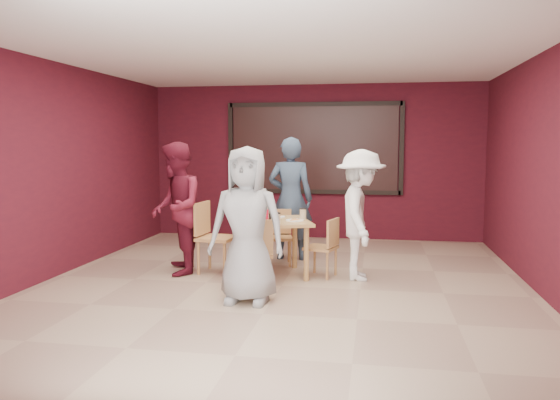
% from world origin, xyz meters
% --- Properties ---
extents(floor, '(7.00, 7.00, 0.00)m').
position_xyz_m(floor, '(0.00, 0.00, 0.00)').
color(floor, tan).
rests_on(floor, ground).
extents(window_blinds, '(3.00, 0.02, 1.50)m').
position_xyz_m(window_blinds, '(0.00, 3.45, 1.65)').
color(window_blinds, black).
extents(dining_table, '(1.19, 1.19, 0.89)m').
position_xyz_m(dining_table, '(-0.21, 0.52, 0.65)').
color(dining_table, tan).
rests_on(dining_table, floor).
extents(chair_front, '(0.50, 0.50, 0.86)m').
position_xyz_m(chair_front, '(-0.27, -0.25, 0.49)').
color(chair_front, '#AB7442').
rests_on(chair_front, floor).
extents(chair_back, '(0.45, 0.45, 0.78)m').
position_xyz_m(chair_back, '(-0.26, 1.23, 0.44)').
color(chair_back, '#AB7442').
rests_on(chair_back, floor).
extents(chair_left, '(0.51, 0.51, 0.95)m').
position_xyz_m(chair_left, '(-1.06, 0.54, 0.54)').
color(chair_left, '#AB7442').
rests_on(chair_left, floor).
extents(chair_right, '(0.46, 0.46, 0.77)m').
position_xyz_m(chair_right, '(0.49, 0.54, 0.44)').
color(chair_right, '#AB7442').
rests_on(chair_right, floor).
extents(diner_front, '(0.86, 0.58, 1.71)m').
position_xyz_m(diner_front, '(-0.25, -0.73, 0.86)').
color(diner_front, gray).
rests_on(diner_front, floor).
extents(diner_back, '(0.67, 0.44, 1.83)m').
position_xyz_m(diner_back, '(-0.14, 1.57, 0.92)').
color(diner_back, '#324359').
rests_on(diner_back, floor).
extents(diner_left, '(0.91, 1.03, 1.76)m').
position_xyz_m(diner_left, '(-1.49, 0.40, 0.88)').
color(diner_left, maroon).
rests_on(diner_left, floor).
extents(diner_right, '(0.69, 1.12, 1.67)m').
position_xyz_m(diner_right, '(0.94, 0.52, 0.83)').
color(diner_right, white).
rests_on(diner_right, floor).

